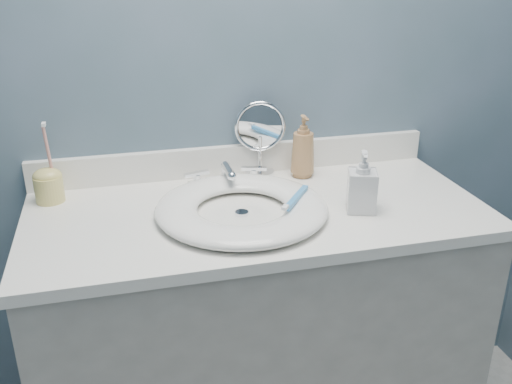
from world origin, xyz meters
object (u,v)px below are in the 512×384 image
object	(u,v)px
soap_bottle_clear	(362,182)
toothbrush_holder	(48,184)
makeup_mirror	(260,135)
soap_bottle_amber	(303,146)

from	to	relation	value
soap_bottle_clear	toothbrush_holder	size ratio (longest dim) A/B	0.73
makeup_mirror	toothbrush_holder	bearing A→B (deg)	-167.38
makeup_mirror	soap_bottle_clear	size ratio (longest dim) A/B	1.40
makeup_mirror	soap_bottle_amber	size ratio (longest dim) A/B	1.22
soap_bottle_amber	soap_bottle_clear	world-z (taller)	soap_bottle_amber
soap_bottle_clear	toothbrush_holder	world-z (taller)	toothbrush_holder
soap_bottle_clear	soap_bottle_amber	bearing A→B (deg)	123.70
makeup_mirror	toothbrush_holder	world-z (taller)	makeup_mirror
makeup_mirror	toothbrush_holder	xyz separation A→B (m)	(-0.61, -0.06, -0.07)
soap_bottle_clear	makeup_mirror	bearing A→B (deg)	139.98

